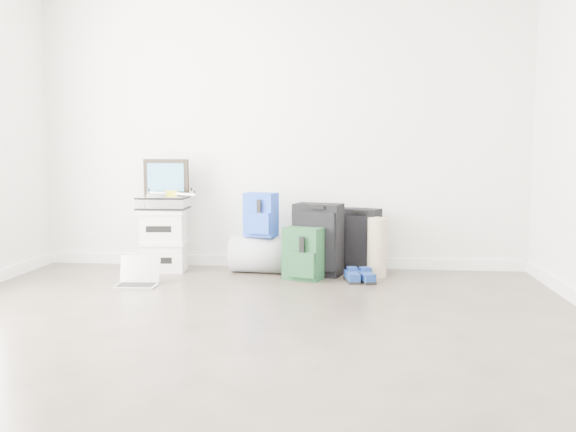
# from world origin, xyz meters

# --- Properties ---
(ground) EXTENTS (5.00, 5.00, 0.00)m
(ground) POSITION_xyz_m (0.00, 0.00, 0.00)
(ground) COLOR #383129
(ground) RESTS_ON ground
(room_envelope) EXTENTS (4.52, 5.02, 2.71)m
(room_envelope) POSITION_xyz_m (0.00, 0.02, 1.72)
(room_envelope) COLOR silver
(room_envelope) RESTS_ON ground
(boxes_stack) EXTENTS (0.42, 0.36, 0.56)m
(boxes_stack) POSITION_xyz_m (-1.02, 2.18, 0.28)
(boxes_stack) COLOR silver
(boxes_stack) RESTS_ON ground
(briefcase) EXTENTS (0.44, 0.33, 0.12)m
(briefcase) POSITION_xyz_m (-1.02, 2.18, 0.62)
(briefcase) COLOR #B2B2B7
(briefcase) RESTS_ON boxes_stack
(painting) EXTENTS (0.44, 0.10, 0.33)m
(painting) POSITION_xyz_m (-1.02, 2.28, 0.85)
(painting) COLOR black
(painting) RESTS_ON briefcase
(drone) EXTENTS (0.51, 0.51, 0.05)m
(drone) POSITION_xyz_m (-0.94, 2.16, 0.71)
(drone) COLOR yellow
(drone) RESTS_ON briefcase
(duffel_bag) EXTENTS (0.56, 0.38, 0.33)m
(duffel_bag) POSITION_xyz_m (-0.14, 2.20, 0.16)
(duffel_bag) COLOR gray
(duffel_bag) RESTS_ON ground
(blue_backpack) EXTENTS (0.31, 0.27, 0.39)m
(blue_backpack) POSITION_xyz_m (-0.14, 2.17, 0.52)
(blue_backpack) COLOR #1A4BAB
(blue_backpack) RESTS_ON duffel_bag
(large_suitcase) EXTENTS (0.45, 0.36, 0.63)m
(large_suitcase) POSITION_xyz_m (0.37, 2.13, 0.31)
(large_suitcase) COLOR black
(large_suitcase) RESTS_ON ground
(green_backpack) EXTENTS (0.36, 0.31, 0.44)m
(green_backpack) POSITION_xyz_m (0.26, 1.93, 0.21)
(green_backpack) COLOR #153B1A
(green_backpack) RESTS_ON ground
(carry_on) EXTENTS (0.41, 0.35, 0.57)m
(carry_on) POSITION_xyz_m (0.73, 2.36, 0.28)
(carry_on) COLOR black
(carry_on) RESTS_ON ground
(shoes) EXTENTS (0.27, 0.27, 0.08)m
(shoes) POSITION_xyz_m (0.72, 1.88, 0.04)
(shoes) COLOR black
(shoes) RESTS_ON ground
(rolled_rug) EXTENTS (0.17, 0.17, 0.51)m
(rolled_rug) POSITION_xyz_m (0.88, 2.12, 0.25)
(rolled_rug) COLOR tan
(rolled_rug) RESTS_ON ground
(laptop) EXTENTS (0.33, 0.25, 0.23)m
(laptop) POSITION_xyz_m (-1.05, 1.56, 0.06)
(laptop) COLOR silver
(laptop) RESTS_ON ground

